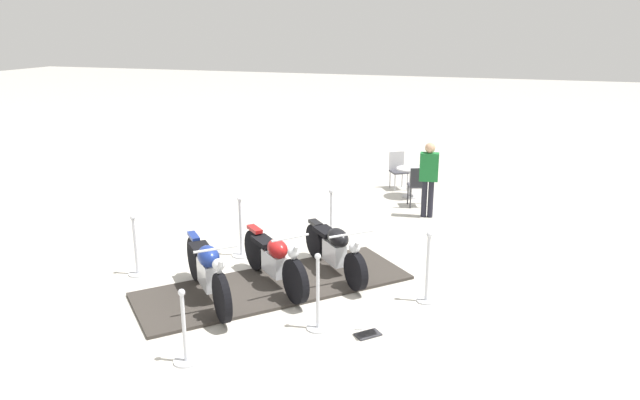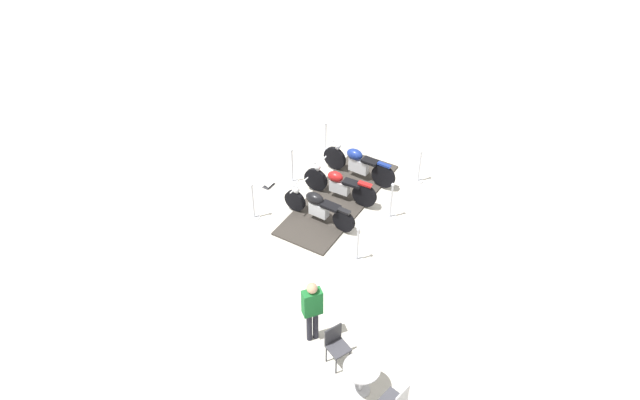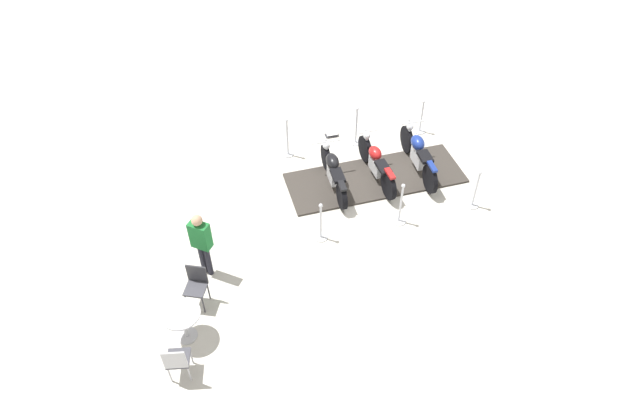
# 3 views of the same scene
# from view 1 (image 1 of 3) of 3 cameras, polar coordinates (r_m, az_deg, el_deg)

# --- Properties ---
(ground_plane) EXTENTS (80.00, 80.00, 0.00)m
(ground_plane) POSITION_cam_1_polar(r_m,az_deg,el_deg) (9.87, -4.34, -8.26)
(ground_plane) COLOR beige
(display_platform) EXTENTS (4.20, 4.23, 0.05)m
(display_platform) POSITION_cam_1_polar(r_m,az_deg,el_deg) (9.86, -4.34, -8.13)
(display_platform) COLOR #38332D
(display_platform) RESTS_ON ground_plane
(motorcycle_navy) EXTENTS (1.66, 1.78, 1.04)m
(motorcycle_navy) POSITION_cam_1_polar(r_m,az_deg,el_deg) (9.29, -10.65, -6.50)
(motorcycle_navy) COLOR black
(motorcycle_navy) RESTS_ON display_platform
(motorcycle_maroon) EXTENTS (1.69, 1.55, 1.01)m
(motorcycle_maroon) POSITION_cam_1_polar(r_m,az_deg,el_deg) (9.65, -4.33, -5.63)
(motorcycle_maroon) COLOR black
(motorcycle_maroon) RESTS_ON display_platform
(motorcycle_black) EXTENTS (1.55, 1.64, 0.90)m
(motorcycle_black) POSITION_cam_1_polar(r_m,az_deg,el_deg) (10.09, 1.46, -4.62)
(motorcycle_black) COLOR black
(motorcycle_black) RESTS_ON display_platform
(stanchion_right_mid) EXTENTS (0.32, 0.32, 1.14)m
(stanchion_right_mid) POSITION_cam_1_polar(r_m,az_deg,el_deg) (8.44, -0.21, -9.88)
(stanchion_right_mid) COLOR silver
(stanchion_right_mid) RESTS_ON ground_plane
(stanchion_left_rear) EXTENTS (0.32, 0.32, 1.04)m
(stanchion_left_rear) POSITION_cam_1_polar(r_m,az_deg,el_deg) (11.79, 1.06, -2.22)
(stanchion_left_rear) COLOR silver
(stanchion_left_rear) RESTS_ON ground_plane
(stanchion_right_front) EXTENTS (0.33, 0.33, 1.01)m
(stanchion_right_front) POSITION_cam_1_polar(r_m,az_deg,el_deg) (7.89, -12.72, -12.80)
(stanchion_right_front) COLOR silver
(stanchion_right_front) RESTS_ON ground_plane
(stanchion_left_front) EXTENTS (0.31, 0.31, 1.07)m
(stanchion_left_front) POSITION_cam_1_polar(r_m,az_deg,el_deg) (10.64, -17.07, -5.01)
(stanchion_left_front) COLOR silver
(stanchion_left_front) RESTS_ON ground_plane
(stanchion_left_mid) EXTENTS (0.35, 0.35, 1.13)m
(stanchion_left_mid) POSITION_cam_1_polar(r_m,az_deg,el_deg) (11.07, -7.52, -3.60)
(stanchion_left_mid) COLOR silver
(stanchion_left_mid) RESTS_ON ground_plane
(stanchion_right_rear) EXTENTS (0.29, 0.29, 1.14)m
(stanchion_right_rear) POSITION_cam_1_polar(r_m,az_deg,el_deg) (9.35, 10.15, -7.20)
(stanchion_right_rear) COLOR silver
(stanchion_right_rear) RESTS_ON ground_plane
(info_placard) EXTENTS (0.39, 0.39, 0.18)m
(info_placard) POSITION_cam_1_polar(r_m,az_deg,el_deg) (8.45, 4.58, -12.35)
(info_placard) COLOR #333338
(info_placard) RESTS_ON ground_plane
(cafe_table) EXTENTS (0.72, 0.72, 0.74)m
(cafe_table) POSITION_cam_1_polar(r_m,az_deg,el_deg) (14.78, 8.64, 2.33)
(cafe_table) COLOR #B7B7BC
(cafe_table) RESTS_ON ground_plane
(cafe_chair_near_table) EXTENTS (0.52, 0.52, 0.95)m
(cafe_chair_near_table) POSITION_cam_1_polar(r_m,az_deg,el_deg) (14.00, 9.27, 1.53)
(cafe_chair_near_table) COLOR #2D2D33
(cafe_chair_near_table) RESTS_ON ground_plane
(cafe_chair_across_table) EXTENTS (0.55, 0.55, 0.95)m
(cafe_chair_across_table) POSITION_cam_1_polar(r_m,az_deg,el_deg) (15.52, 7.42, 3.02)
(cafe_chair_across_table) COLOR #B7B7BC
(cafe_chair_across_table) RESTS_ON ground_plane
(bystander_person) EXTENTS (0.42, 0.26, 1.66)m
(bystander_person) POSITION_cam_1_polar(r_m,az_deg,el_deg) (13.20, 10.30, 2.51)
(bystander_person) COLOR #23232D
(bystander_person) RESTS_ON ground_plane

